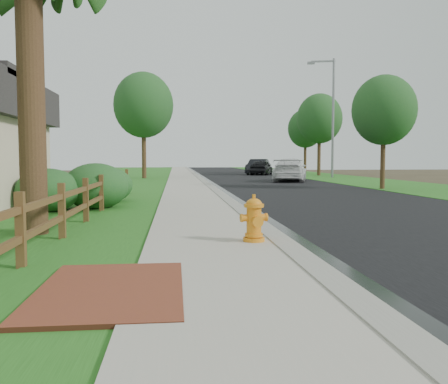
{
  "coord_description": "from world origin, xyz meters",
  "views": [
    {
      "loc": [
        -1.47,
        -6.32,
        1.55
      ],
      "look_at": [
        -0.42,
        3.87,
        0.83
      ],
      "focal_mm": 38.0,
      "sensor_mm": 36.0,
      "label": 1
    }
  ],
  "objects": [
    {
      "name": "lawn_near",
      "position": [
        -8.0,
        35.0,
        0.02
      ],
      "size": [
        9.0,
        90.0,
        0.04
      ],
      "primitive_type": "cube",
      "color": "#215317",
      "rests_on": "ground"
    },
    {
      "name": "tree_mid_right",
      "position": [
        11.67,
        36.14,
        5.21
      ],
      "size": [
        4.14,
        4.14,
        7.5
      ],
      "color": "#362316",
      "rests_on": "ground"
    },
    {
      "name": "wet_gutter",
      "position": [
        0.75,
        35.0,
        0.02
      ],
      "size": [
        0.5,
        90.0,
        0.0
      ],
      "primitive_type": "cube",
      "color": "black",
      "rests_on": "road"
    },
    {
      "name": "boulder",
      "position": [
        -6.0,
        8.91,
        0.38
      ],
      "size": [
        1.34,
        1.14,
        0.77
      ],
      "primitive_type": "ellipsoid",
      "rotation": [
        0.0,
        0.0,
        0.28
      ],
      "color": "brown",
      "rests_on": "ground"
    },
    {
      "name": "fire_hydrant",
      "position": [
        -0.1,
        1.84,
        0.48
      ],
      "size": [
        0.54,
        0.44,
        0.83
      ],
      "color": "orange",
      "rests_on": "sidewalk"
    },
    {
      "name": "white_suv",
      "position": [
        6.37,
        25.6,
        0.79
      ],
      "size": [
        3.59,
        5.69,
        1.54
      ],
      "primitive_type": "imported",
      "rotation": [
        0.0,
        0.0,
        2.85
      ],
      "color": "silver",
      "rests_on": "road"
    },
    {
      "name": "shrub_c",
      "position": [
        -3.9,
        8.48,
        0.71
      ],
      "size": [
        2.54,
        2.54,
        1.42
      ],
      "primitive_type": "ellipsoid",
      "rotation": [
        0.0,
        0.0,
        -0.36
      ],
      "color": "#194721",
      "rests_on": "ground"
    },
    {
      "name": "grass_strip",
      "position": [
        -2.8,
        35.0,
        0.03
      ],
      "size": [
        1.6,
        90.0,
        0.06
      ],
      "primitive_type": "cube",
      "color": "#215317",
      "rests_on": "ground"
    },
    {
      "name": "brick_patch",
      "position": [
        -2.2,
        -1.0,
        0.06
      ],
      "size": [
        1.6,
        2.4,
        0.11
      ],
      "primitive_type": "cube",
      "color": "brown",
      "rests_on": "ground"
    },
    {
      "name": "verge_far",
      "position": [
        11.5,
        35.0,
        0.02
      ],
      "size": [
        6.0,
        90.0,
        0.04
      ],
      "primitive_type": "cube",
      "color": "#215317",
      "rests_on": "ground"
    },
    {
      "name": "dark_car_far",
      "position": [
        6.59,
        39.52,
        0.78
      ],
      "size": [
        3.2,
        4.89,
        1.52
      ],
      "primitive_type": "imported",
      "rotation": [
        0.0,
        0.0,
        -0.38
      ],
      "color": "black",
      "rests_on": "road"
    },
    {
      "name": "curb",
      "position": [
        0.4,
        35.0,
        0.06
      ],
      "size": [
        0.4,
        90.0,
        0.12
      ],
      "primitive_type": "cube",
      "color": "gray",
      "rests_on": "ground"
    },
    {
      "name": "shrub_b",
      "position": [
        -5.13,
        7.77,
        0.64
      ],
      "size": [
        2.43,
        2.43,
        1.28
      ],
      "primitive_type": "ellipsoid",
      "rotation": [
        0.0,
        0.0,
        -0.44
      ],
      "color": "#194721",
      "rests_on": "ground"
    },
    {
      "name": "sidewalk",
      "position": [
        -0.9,
        35.0,
        0.05
      ],
      "size": [
        2.2,
        90.0,
        0.1
      ],
      "primitive_type": "cube",
      "color": "#AFA698",
      "rests_on": "ground"
    },
    {
      "name": "tree_mid_left",
      "position": [
        -3.9,
        31.25,
        5.71
      ],
      "size": [
        4.63,
        4.63,
        8.27
      ],
      "color": "#362316",
      "rests_on": "ground"
    },
    {
      "name": "road",
      "position": [
        4.6,
        35.0,
        0.01
      ],
      "size": [
        8.0,
        90.0,
        0.02
      ],
      "primitive_type": "cube",
      "color": "black",
      "rests_on": "ground"
    },
    {
      "name": "dark_car_mid",
      "position": [
        6.83,
        38.82,
        0.74
      ],
      "size": [
        3.11,
        4.55,
        1.44
      ],
      "primitive_type": "imported",
      "rotation": [
        0.0,
        0.0,
        2.77
      ],
      "color": "black",
      "rests_on": "road"
    },
    {
      "name": "streetlight",
      "position": [
        11.12,
        31.32,
        5.45
      ],
      "size": [
        2.2,
        0.68,
        9.62
      ],
      "color": "gray",
      "rests_on": "ground"
    },
    {
      "name": "ground",
      "position": [
        0.0,
        0.0,
        0.0
      ],
      "size": [
        120.0,
        120.0,
        0.0
      ],
      "primitive_type": "plane",
      "color": "#362D1D"
    },
    {
      "name": "shrub_d",
      "position": [
        -3.9,
        10.53,
        0.64
      ],
      "size": [
        2.14,
        2.14,
        1.28
      ],
      "primitive_type": "ellipsoid",
      "rotation": [
        0.0,
        0.0,
        -0.15
      ],
      "color": "#194721",
      "rests_on": "ground"
    },
    {
      "name": "ranch_fence",
      "position": [
        -3.6,
        6.4,
        0.62
      ],
      "size": [
        0.12,
        16.92,
        1.1
      ],
      "color": "#4F351A",
      "rests_on": "ground"
    },
    {
      "name": "tree_far_right",
      "position": [
        11.96,
        41.85,
        4.68
      ],
      "size": [
        3.63,
        3.63,
        6.69
      ],
      "color": "#362316",
      "rests_on": "ground"
    },
    {
      "name": "tree_near_right",
      "position": [
        9.0,
        16.77,
        3.99
      ],
      "size": [
        3.2,
        3.2,
        5.76
      ],
      "color": "#362316",
      "rests_on": "ground"
    }
  ]
}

